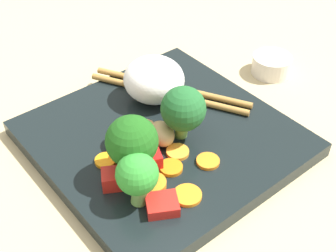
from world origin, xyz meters
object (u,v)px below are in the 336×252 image
at_px(rice_mound, 154,79).
at_px(carrot_slice_3, 208,161).
at_px(broccoli_floret_0, 137,175).
at_px(square_plate, 163,139).
at_px(sauce_cup, 271,65).
at_px(chopstick_pair, 169,90).

distance_m(rice_mound, carrot_slice_3, 0.14).
distance_m(rice_mound, broccoli_floret_0, 0.17).
relative_size(square_plate, broccoli_floret_0, 4.62).
bearing_deg(square_plate, carrot_slice_3, -83.07).
height_order(broccoli_floret_0, carrot_slice_3, broccoli_floret_0).
distance_m(square_plate, sauce_cup, 0.22).
bearing_deg(broccoli_floret_0, carrot_slice_3, -2.08).
height_order(rice_mound, carrot_slice_3, rice_mound).
bearing_deg(square_plate, chopstick_pair, 46.11).
bearing_deg(chopstick_pair, carrot_slice_3, 129.83).
bearing_deg(rice_mound, carrot_slice_3, -100.76).
xyz_separation_m(broccoli_floret_0, chopstick_pair, (0.14, 0.12, -0.03)).
bearing_deg(carrot_slice_3, sauce_cup, 24.57).
xyz_separation_m(chopstick_pair, sauce_cup, (0.16, -0.03, -0.01)).
xyz_separation_m(rice_mound, broccoli_floret_0, (-0.12, -0.13, 0.01)).
bearing_deg(carrot_slice_3, chopstick_pair, 69.88).
xyz_separation_m(broccoli_floret_0, carrot_slice_3, (0.09, -0.00, -0.03)).
height_order(chopstick_pair, sauce_cup, same).
bearing_deg(sauce_cup, rice_mound, 169.01).
height_order(square_plate, sauce_cup, sauce_cup).
xyz_separation_m(square_plate, rice_mound, (0.03, 0.06, 0.04)).
distance_m(rice_mound, chopstick_pair, 0.03).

